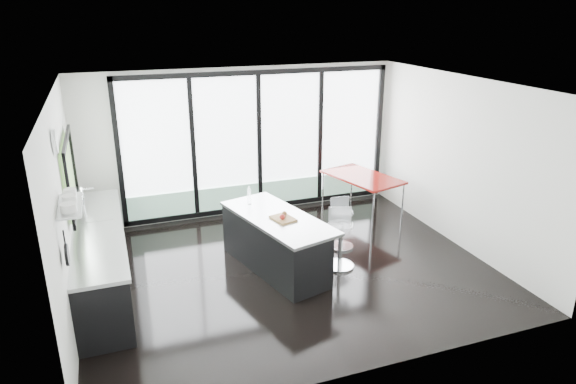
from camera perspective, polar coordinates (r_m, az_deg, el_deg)
name	(u,v)px	position (r m, az deg, el deg)	size (l,w,h in m)	color
floor	(289,269)	(7.99, 0.06, -8.56)	(6.00, 5.00, 0.00)	black
ceiling	(289,86)	(7.10, 0.07, 11.74)	(6.00, 5.00, 0.00)	white
wall_back	(258,149)	(9.79, -3.40, 4.84)	(6.00, 0.09, 2.80)	silver
wall_front	(373,258)	(5.33, 9.39, -7.25)	(6.00, 0.00, 2.80)	silver
wall_left	(66,190)	(7.25, -23.40, 0.16)	(0.26, 5.00, 2.80)	silver
wall_right	(461,163)	(8.86, 18.63, 3.08)	(0.00, 5.00, 2.80)	silver
counter_cabinets	(101,258)	(7.76, -20.04, -6.93)	(0.69, 3.24, 1.36)	black
island	(274,243)	(7.84, -1.52, -5.63)	(1.37, 2.22, 1.10)	black
bar_stool_near	(340,246)	(7.94, 5.77, -5.94)	(0.45, 0.45, 0.72)	silver
bar_stool_far	(342,229)	(8.59, 6.00, -4.13)	(0.41, 0.41, 0.66)	silver
red_table	(361,196)	(9.89, 8.16, -0.44)	(0.86, 1.50, 0.81)	maroon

